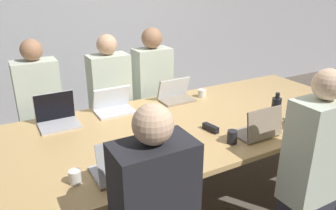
# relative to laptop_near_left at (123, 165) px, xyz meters

# --- Properties ---
(ground_plane) EXTENTS (24.00, 24.00, 0.00)m
(ground_plane) POSITION_rel_laptop_near_left_xyz_m (0.79, 0.50, -0.81)
(ground_plane) COLOR brown
(curtain_wall) EXTENTS (12.00, 0.06, 2.80)m
(curtain_wall) POSITION_rel_laptop_near_left_xyz_m (0.79, 2.77, 0.59)
(curtain_wall) COLOR #ADADB2
(curtain_wall) RESTS_ON ground_plane
(conference_table) EXTENTS (3.48, 1.43, 0.73)m
(conference_table) POSITION_rel_laptop_near_left_xyz_m (0.79, 0.50, -0.13)
(conference_table) COLOR tan
(conference_table) RESTS_ON ground_plane
(laptop_near_left) EXTENTS (0.35, 0.27, 0.28)m
(laptop_near_left) POSITION_rel_laptop_near_left_xyz_m (0.00, 0.00, 0.00)
(laptop_near_left) COLOR #B7B7BC
(laptop_near_left) RESTS_ON conference_table
(cup_near_left) EXTENTS (0.07, 0.07, 0.08)m
(cup_near_left) POSITION_rel_laptop_near_left_xyz_m (-0.28, 0.07, -0.04)
(cup_near_left) COLOR white
(cup_near_left) RESTS_ON conference_table
(laptop_near_midright) EXTENTS (0.33, 0.24, 0.25)m
(laptop_near_midright) POSITION_rel_laptop_near_left_xyz_m (1.12, -0.00, -0.01)
(laptop_near_midright) COLOR gray
(laptop_near_midright) RESTS_ON conference_table
(person_near_midright) EXTENTS (0.40, 0.24, 1.38)m
(person_near_midright) POSITION_rel_laptop_near_left_xyz_m (1.18, -0.47, -0.14)
(person_near_midright) COLOR #2D2D38
(person_near_midright) RESTS_ON ground_plane
(cup_near_midright) EXTENTS (0.07, 0.07, 0.10)m
(cup_near_midright) POSITION_rel_laptop_near_left_xyz_m (0.87, 0.02, -0.03)
(cup_near_midright) COLOR #232328
(cup_near_midright) RESTS_ON conference_table
(laptop_far_left) EXTENTS (0.33, 0.26, 0.27)m
(laptop_far_left) POSITION_rel_laptop_near_left_xyz_m (-0.19, 1.00, -0.00)
(laptop_far_left) COLOR #B7B7BC
(laptop_far_left) RESTS_ON conference_table
(person_far_left) EXTENTS (0.40, 0.24, 1.38)m
(person_far_left) POSITION_rel_laptop_near_left_xyz_m (-0.26, 1.49, -0.14)
(person_far_left) COLOR #2D2D38
(person_far_left) RESTS_ON ground_plane
(laptop_far_midleft) EXTENTS (0.35, 0.24, 0.23)m
(laptop_far_midleft) POSITION_rel_laptop_near_left_xyz_m (0.32, 1.03, -0.01)
(laptop_far_midleft) COLOR silver
(laptop_far_midleft) RESTS_ON conference_table
(person_far_midleft) EXTENTS (0.40, 0.24, 1.38)m
(person_far_midleft) POSITION_rel_laptop_near_left_xyz_m (0.41, 1.40, -0.14)
(person_far_midleft) COLOR #2D2D38
(person_far_midleft) RESTS_ON ground_plane
(laptop_near_right) EXTENTS (0.34, 0.26, 0.27)m
(laptop_near_right) POSITION_rel_laptop_near_left_xyz_m (1.72, -0.03, -0.00)
(laptop_near_right) COLOR silver
(laptop_near_right) RESTS_ON conference_table
(cup_near_right) EXTENTS (0.09, 0.09, 0.10)m
(cup_near_right) POSITION_rel_laptop_near_left_xyz_m (1.97, -0.02, -0.03)
(cup_near_right) COLOR red
(cup_near_right) RESTS_ON conference_table
(bottle_near_right) EXTENTS (0.08, 0.08, 0.26)m
(bottle_near_right) POSITION_rel_laptop_near_left_xyz_m (1.44, 0.15, 0.03)
(bottle_near_right) COLOR black
(bottle_near_right) RESTS_ON conference_table
(laptop_far_center) EXTENTS (0.34, 0.23, 0.23)m
(laptop_far_center) POSITION_rel_laptop_near_left_xyz_m (0.97, 1.02, -0.01)
(laptop_far_center) COLOR gray
(laptop_far_center) RESTS_ON conference_table
(person_far_center) EXTENTS (0.40, 0.24, 1.40)m
(person_far_center) POSITION_rel_laptop_near_left_xyz_m (0.93, 1.46, -0.13)
(person_far_center) COLOR #2D2D38
(person_far_center) RESTS_ON ground_plane
(cup_far_center) EXTENTS (0.08, 0.08, 0.08)m
(cup_far_center) POSITION_rel_laptop_near_left_xyz_m (1.25, 0.96, -0.04)
(cup_far_center) COLOR white
(cup_far_center) RESTS_ON conference_table
(stapler) EXTENTS (0.07, 0.16, 0.05)m
(stapler) POSITION_rel_laptop_near_left_xyz_m (0.86, 0.27, -0.05)
(stapler) COLOR black
(stapler) RESTS_ON conference_table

